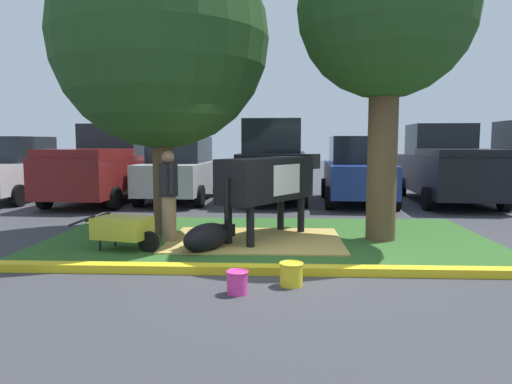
# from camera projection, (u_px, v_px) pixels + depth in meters

# --- Properties ---
(ground_plane) EXTENTS (80.00, 80.00, 0.00)m
(ground_plane) POSITION_uv_depth(u_px,v_px,m) (274.00, 264.00, 7.32)
(ground_plane) COLOR #38383D
(grass_island) EXTENTS (8.36, 4.73, 0.02)m
(grass_island) POSITION_uv_depth(u_px,v_px,m) (268.00, 238.00, 9.29)
(grass_island) COLOR #2D5B23
(grass_island) RESTS_ON ground
(curb_yellow) EXTENTS (9.56, 0.24, 0.12)m
(curb_yellow) POSITION_uv_depth(u_px,v_px,m) (264.00, 270.00, 6.79)
(curb_yellow) COLOR yellow
(curb_yellow) RESTS_ON ground
(hay_bedding) EXTENTS (3.20, 2.41, 0.04)m
(hay_bedding) POSITION_uv_depth(u_px,v_px,m) (255.00, 240.00, 8.99)
(hay_bedding) COLOR tan
(hay_bedding) RESTS_ON ground
(shade_tree_left) EXTENTS (4.22, 4.22, 5.95)m
(shade_tree_left) POSITION_uv_depth(u_px,v_px,m) (160.00, 40.00, 9.35)
(shade_tree_left) COLOR brown
(shade_tree_left) RESTS_ON ground
(shade_tree_right) EXTENTS (3.22, 3.22, 5.86)m
(shade_tree_right) POSITION_uv_depth(u_px,v_px,m) (386.00, 13.00, 8.68)
(shade_tree_right) COLOR brown
(shade_tree_right) RESTS_ON ground
(cow_holstein) EXTENTS (2.04, 2.81, 1.60)m
(cow_holstein) POSITION_uv_depth(u_px,v_px,m) (270.00, 180.00, 9.15)
(cow_holstein) COLOR black
(cow_holstein) RESTS_ON ground
(calf_lying) EXTENTS (0.94, 1.30, 0.48)m
(calf_lying) POSITION_uv_depth(u_px,v_px,m) (208.00, 237.00, 8.19)
(calf_lying) COLOR black
(calf_lying) RESTS_ON ground
(person_handler) EXTENTS (0.34, 0.48, 1.69)m
(person_handler) POSITION_uv_depth(u_px,v_px,m) (169.00, 193.00, 8.81)
(person_handler) COLOR #9E7F5B
(person_handler) RESTS_ON ground
(wheelbarrow) EXTENTS (1.62, 0.87, 0.63)m
(wheelbarrow) POSITION_uv_depth(u_px,v_px,m) (124.00, 228.00, 8.19)
(wheelbarrow) COLOR gold
(wheelbarrow) RESTS_ON ground
(bucket_pink) EXTENTS (0.28, 0.28, 0.29)m
(bucket_pink) POSITION_uv_depth(u_px,v_px,m) (237.00, 282.00, 5.89)
(bucket_pink) COLOR #EA3893
(bucket_pink) RESTS_ON ground
(bucket_yellow) EXTENTS (0.32, 0.32, 0.31)m
(bucket_yellow) POSITION_uv_depth(u_px,v_px,m) (291.00, 274.00, 6.21)
(bucket_yellow) COLOR yellow
(bucket_yellow) RESTS_ON ground
(sedan_silver) EXTENTS (2.19, 4.48, 2.02)m
(sedan_silver) POSITION_uv_depth(u_px,v_px,m) (16.00, 169.00, 15.24)
(sedan_silver) COLOR silver
(sedan_silver) RESTS_ON ground
(pickup_truck_maroon) EXTENTS (2.42, 5.49, 2.42)m
(pickup_truck_maroon) POSITION_uv_depth(u_px,v_px,m) (106.00, 166.00, 14.97)
(pickup_truck_maroon) COLOR maroon
(pickup_truck_maroon) RESTS_ON ground
(sedan_red) EXTENTS (2.19, 4.48, 2.02)m
(sedan_red) POSITION_uv_depth(u_px,v_px,m) (181.00, 170.00, 15.08)
(sedan_red) COLOR #B7B7BC
(sedan_red) RESTS_ON ground
(suv_black) EXTENTS (2.30, 4.69, 2.52)m
(suv_black) POSITION_uv_depth(u_px,v_px,m) (274.00, 161.00, 15.11)
(suv_black) COLOR black
(suv_black) RESTS_ON ground
(sedan_blue) EXTENTS (2.19, 4.48, 2.02)m
(sedan_blue) POSITION_uv_depth(u_px,v_px,m) (357.00, 171.00, 14.53)
(sedan_blue) COLOR navy
(sedan_blue) RESTS_ON ground
(pickup_truck_black) EXTENTS (2.42, 5.49, 2.42)m
(pickup_truck_black) POSITION_uv_depth(u_px,v_px,m) (447.00, 166.00, 14.73)
(pickup_truck_black) COLOR black
(pickup_truck_black) RESTS_ON ground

